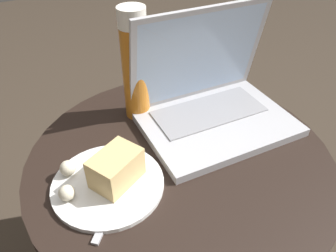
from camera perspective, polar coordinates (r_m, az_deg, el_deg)
name	(u,v)px	position (r m, az deg, el deg)	size (l,w,h in m)	color
table	(179,201)	(0.77, 1.85, -12.91)	(0.61, 0.61, 0.51)	#515156
laptop	(211,100)	(0.73, 7.42, 4.46)	(0.33, 0.25, 0.25)	#B2B2B7
beer_glass	(135,66)	(0.71, -5.78, 10.42)	(0.06, 0.06, 0.25)	#C6701E
snack_plate	(109,177)	(0.60, -10.22, -8.71)	(0.20, 0.20, 0.07)	white
fork	(119,191)	(0.60, -8.52, -11.17)	(0.14, 0.15, 0.00)	#B2B2B7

